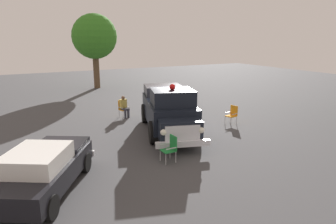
{
  "coord_description": "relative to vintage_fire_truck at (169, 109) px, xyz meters",
  "views": [
    {
      "loc": [
        7.42,
        13.37,
        4.67
      ],
      "look_at": [
        0.54,
        0.37,
        0.98
      ],
      "focal_mm": 32.02,
      "sensor_mm": 36.0,
      "label": 1
    }
  ],
  "objects": [
    {
      "name": "oak_tree_left",
      "position": [
        -0.4,
        -15.16,
        3.49
      ],
      "size": [
        4.07,
        4.07,
        6.76
      ],
      "color": "brown",
      "rests_on": "ground"
    },
    {
      "name": "spectator_seated",
      "position": [
        1.01,
        -3.76,
        -0.5
      ],
      "size": [
        0.48,
        0.6,
        1.29
      ],
      "color": "#383842",
      "rests_on": "ground"
    },
    {
      "name": "vintage_fire_truck",
      "position": [
        0.0,
        0.0,
        0.0
      ],
      "size": [
        3.92,
        6.33,
        2.59
      ],
      "color": "black",
      "rests_on": "ground"
    },
    {
      "name": "classic_hot_rod",
      "position": [
        6.22,
        3.45,
        -0.45
      ],
      "size": [
        3.81,
        4.69,
        1.46
      ],
      "color": "black",
      "rests_on": "ground"
    },
    {
      "name": "ground_plane",
      "position": [
        -0.61,
        -0.59,
        -1.2
      ],
      "size": [
        60.0,
        60.0,
        0.0
      ],
      "primitive_type": "plane",
      "color": "#424244"
    },
    {
      "name": "lawn_chair_near_truck",
      "position": [
        1.04,
        -3.89,
        -0.61
      ],
      "size": [
        0.6,
        0.59,
        1.02
      ],
      "color": "#B7BABF",
      "rests_on": "ground"
    },
    {
      "name": "lawn_chair_by_car",
      "position": [
        -3.79,
        0.34,
        -0.61
      ],
      "size": [
        0.58,
        0.59,
        1.02
      ],
      "color": "#B7BABF",
      "rests_on": "ground"
    },
    {
      "name": "lawn_chair_spare",
      "position": [
        1.67,
        3.28,
        -0.61
      ],
      "size": [
        0.52,
        0.53,
        1.02
      ],
      "color": "#B7BABF",
      "rests_on": "ground"
    }
  ]
}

